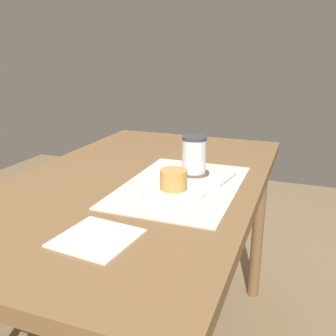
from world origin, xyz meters
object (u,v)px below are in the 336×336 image
Objects in this scene: pastry at (174,179)px; coffee_mug at (194,154)px; pastry_plate at (174,191)px; dining_table at (139,202)px.

coffee_mug is at bearing -0.75° from pastry.
pastry reaches higher than pastry_plate.
pastry is at bearing 179.25° from coffee_mug.
pastry_plate reaches higher than dining_table.
coffee_mug reaches higher than pastry.
pastry_plate is at bearing -122.34° from dining_table.
coffee_mug reaches higher than pastry_plate.
pastry_plate is 2.42× the size of pastry.
coffee_mug is at bearing -60.14° from dining_table.
coffee_mug is at bearing -0.75° from pastry_plate.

